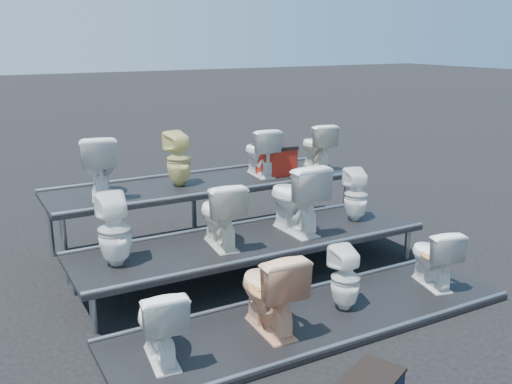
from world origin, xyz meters
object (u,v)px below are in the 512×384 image
toilet_7 (356,195)px  toilet_10 (260,152)px  toilet_3 (433,256)px  red_crate (275,162)px  toilet_6 (295,197)px  toilet_4 (115,230)px  toilet_5 (220,214)px  toilet_8 (99,166)px  toilet_2 (345,278)px  toilet_9 (179,159)px  toilet_11 (317,146)px  toilet_1 (270,290)px  toilet_0 (159,323)px

toilet_7 → toilet_10: bearing=-46.6°
toilet_3 → toilet_10: 2.82m
red_crate → toilet_6: bearing=-105.5°
toilet_4 → toilet_5: size_ratio=1.01×
toilet_8 → toilet_7: bearing=168.2°
toilet_7 → toilet_2: bearing=64.5°
toilet_5 → toilet_6: (1.00, 0.00, 0.05)m
red_crate → toilet_10: bearing=168.8°
toilet_9 → toilet_11: 2.17m
toilet_7 → red_crate: (-0.48, 1.24, 0.25)m
toilet_2 → toilet_10: bearing=-94.2°
toilet_6 → toilet_7: size_ratio=1.28×
toilet_5 → toilet_9: size_ratio=1.06×
toilet_3 → toilet_9: bearing=-39.2°
toilet_1 → toilet_3: size_ratio=1.20×
toilet_2 → toilet_5: toilet_5 is taller
toilet_8 → toilet_9: 1.02m
toilet_4 → toilet_11: size_ratio=1.14×
toilet_8 → toilet_9: bearing=-167.7°
toilet_2 → toilet_10: size_ratio=0.99×
toilet_4 → toilet_7: 3.11m
toilet_1 → toilet_2: size_ratio=1.23×
toilet_6 → toilet_7: toilet_6 is taller
toilet_0 → toilet_9: bearing=-108.7°
toilet_10 → toilet_11: (0.96, 0.00, -0.00)m
toilet_1 → toilet_5: toilet_5 is taller
toilet_4 → toilet_10: toilet_10 is taller
toilet_1 → red_crate: bearing=-118.7°
toilet_1 → toilet_4: (-1.08, 1.30, 0.37)m
toilet_0 → toilet_3: 3.18m
toilet_0 → red_crate: 3.72m
toilet_7 → toilet_10: 1.52m
toilet_0 → toilet_1: size_ratio=0.85×
toilet_0 → toilet_2: (1.97, 0.00, -0.02)m
toilet_10 → toilet_11: size_ratio=1.01×
toilet_7 → red_crate: 1.35m
toilet_5 → toilet_7: size_ratio=1.12×
toilet_5 → toilet_0: bearing=53.9°
toilet_8 → toilet_9: size_ratio=1.06×
red_crate → toilet_7: bearing=-64.9°
toilet_3 → toilet_10: size_ratio=1.01×
toilet_1 → toilet_10: size_ratio=1.21×
toilet_0 → red_crate: size_ratio=1.36×
toilet_5 → toilet_8: toilet_8 is taller
toilet_2 → toilet_11: bearing=-112.8°
toilet_4 → toilet_5: bearing=-177.0°
toilet_6 → red_crate: size_ratio=1.68×
toilet_5 → toilet_6: toilet_6 is taller
toilet_1 → toilet_7: (2.03, 1.30, 0.33)m
toilet_0 → toilet_6: bearing=-142.9°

